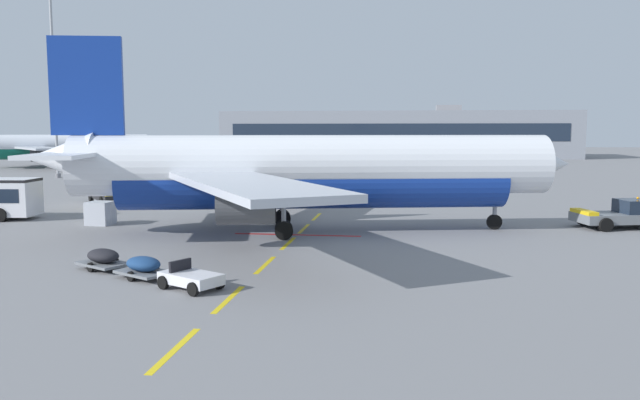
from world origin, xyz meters
The scene contains 10 objects.
ground centered at (40.00, 40.00, 0.00)m, with size 400.00×400.00×0.00m, color slate.
apron_paint_markings centered at (18.00, 37.77, 0.00)m, with size 8.00×96.71×0.01m.
airliner_foreground centered at (18.29, 23.32, 3.95)m, with size 34.60×33.85×12.20m.
pushback_tug centered at (39.22, 27.86, 0.90)m, with size 6.49×4.23×2.08m.
airliner_mid_left centered at (-36.37, 89.07, 3.66)m, with size 30.96×29.42×11.30m.
fuel_service_truck centered at (-1.42, 36.17, 1.65)m, with size 6.28×6.95×3.14m.
baggage_train centered at (13.35, 9.59, 0.52)m, with size 8.22×5.47×1.14m.
uld_cargo_container centered at (3.75, 24.35, 0.80)m, with size 1.68×1.64×1.60m.
apron_light_mast_near centered at (-22.84, 64.21, 17.80)m, with size 1.80×1.80×29.17m.
terminal_satellite centered at (21.82, 143.08, 5.54)m, with size 84.34×23.95×12.64m.
Camera 1 is at (24.80, -16.25, 6.50)m, focal length 35.35 mm.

